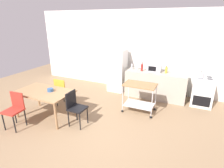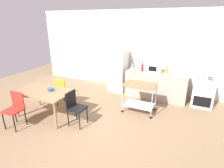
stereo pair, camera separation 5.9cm
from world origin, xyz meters
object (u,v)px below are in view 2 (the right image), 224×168
Objects in this scene: chair_red at (15,107)px; fruit_bowl at (50,90)px; bottle_sesame_oil at (132,67)px; bottle_soda at (142,67)px; refrigerator at (118,70)px; bottle_soy_sauce at (138,67)px; bottle_hot_sauce at (167,70)px; stove_oven at (203,92)px; kitchen_cart at (140,93)px; dining_table at (44,94)px; chair_black at (75,106)px; microwave at (155,68)px; kettle at (202,75)px; chair_mustard at (63,90)px.

fruit_bowl is (0.46, 0.77, 0.27)m from chair_red.
bottle_soda is at bearing -7.77° from bottle_sesame_oil.
chair_red is 3.60m from refrigerator.
refrigerator is 0.78m from bottle_soy_sauce.
bottle_sesame_oil is 1.17m from bottle_hot_sauce.
stove_oven reaches higher than chair_red.
bottle_soy_sauce is at bearing 151.27° from bottle_soda.
chair_red is at bearing -141.46° from kitchen_cart.
dining_table is at bearing -121.75° from bottle_sesame_oil.
refrigerator is at bearing -0.20° from chair_black.
microwave reaches higher than chair_red.
kettle is at bearing -3.70° from refrigerator.
chair_red is 3.66× the size of bottle_hot_sauce.
chair_mustard is 2.65m from bottle_soy_sauce.
refrigerator is at bearing 133.45° from kitchen_cart.
chair_mustard is 3.88× the size of bottle_sesame_oil.
refrigerator reaches higher than kitchen_cart.
fruit_bowl is at bearing -108.21° from refrigerator.
microwave is at bearing -142.49° from chair_mustard.
bottle_soda is (2.26, 3.22, 0.50)m from chair_red.
microwave reaches higher than fruit_bowl.
chair_black is at bearing -124.35° from bottle_hot_sauce.
bottle_soy_sauce is at bearing 110.81° from kitchen_cart.
refrigerator reaches higher than fruit_bowl.
bottle_hot_sauce reaches higher than fruit_bowl.
bottle_soda is (0.21, -0.11, 0.02)m from bottle_soy_sauce.
stove_oven is 0.57m from kettle.
dining_table is 0.97× the size of refrigerator.
bottle_hot_sauce is at bearing 178.90° from stove_oven.
bottle_sesame_oil is (1.89, 3.27, 0.48)m from chair_red.
bottle_soda is 1.84× the size of fruit_bowl.
bottle_hot_sauce reaches higher than kitchen_cart.
kettle is (1.42, -0.16, -0.03)m from microwave.
chair_red is 0.97× the size of stove_oven.
bottle_soy_sauce is 3.03m from fruit_bowl.
microwave reaches higher than dining_table.
kitchen_cart is 1.47m from bottle_sesame_oil.
chair_mustard is at bearing -155.20° from kettle.
bottle_soy_sauce is (1.76, 2.63, 0.33)m from dining_table.
fruit_bowl is (-1.80, -2.45, -0.23)m from bottle_soda.
bottle_soda is 1.83m from kettle.
refrigerator is at bearing 172.63° from bottle_sesame_oil.
refrigerator is 0.63m from bottle_sesame_oil.
bottle_hot_sauce is at bearing 42.14° from chair_red.
refrigerator is at bearing 179.30° from microwave.
chair_black is (0.99, -0.00, -0.15)m from dining_table.
kitchen_cart is (1.24, -1.31, -0.20)m from refrigerator.
chair_black is 3.02× the size of bottle_soda.
refrigerator reaches higher than chair_red.
chair_black is 0.57× the size of refrigerator.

